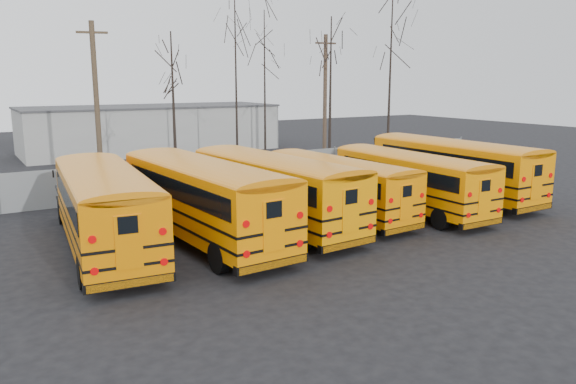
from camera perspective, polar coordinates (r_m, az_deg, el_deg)
ground at (r=23.55m, az=6.01°, el=-4.58°), size 120.00×120.00×0.00m
fence at (r=33.45m, az=-6.45°, el=1.93°), size 40.00×0.04×2.00m
distant_building at (r=52.60m, az=-13.72°, el=6.21°), size 22.00×8.00×4.00m
bus_a at (r=22.18m, az=-18.23°, el=-0.96°), size 3.85×11.97×3.30m
bus_b at (r=22.70m, az=-8.87°, el=-0.12°), size 3.46×12.22×3.38m
bus_c at (r=24.57m, az=-1.71°, el=0.76°), size 3.56×11.89×3.28m
bus_d at (r=26.57m, az=4.78°, el=1.04°), size 2.98×10.48×2.90m
bus_e at (r=28.19m, az=12.03°, el=1.55°), size 2.63×10.78×3.00m
bus_f at (r=31.75m, az=16.15°, el=2.77°), size 2.93×11.90×3.31m
utility_pole_left at (r=34.58m, az=-18.85°, el=8.34°), size 1.70×0.57×9.69m
utility_pole_right at (r=44.03m, az=3.78°, el=9.51°), size 1.74×0.31×9.78m
tree_2 at (r=34.96m, az=-11.54°, el=8.15°), size 0.26×0.26×9.23m
tree_3 at (r=38.27m, az=-5.30°, el=11.19°), size 0.26×0.26×12.71m
tree_4 at (r=40.29m, az=-2.37°, el=10.12°), size 0.26×0.26×11.14m
tree_5 at (r=42.65m, az=4.32°, el=10.05°), size 0.26×0.26×10.95m
tree_6 at (r=42.03m, az=10.31°, el=11.11°), size 0.26×0.26×12.75m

